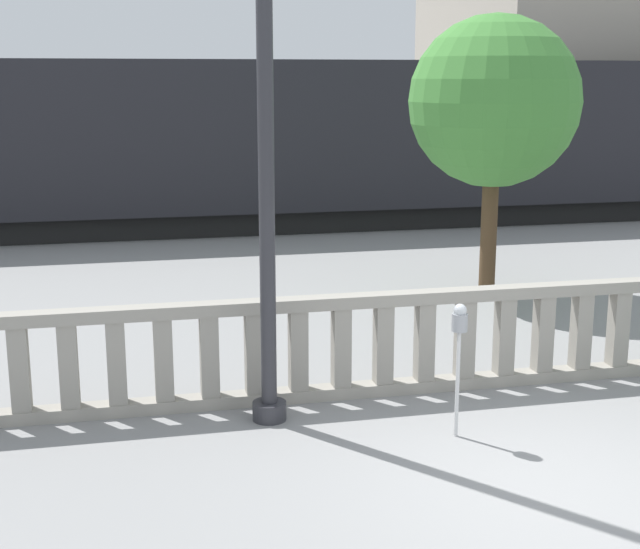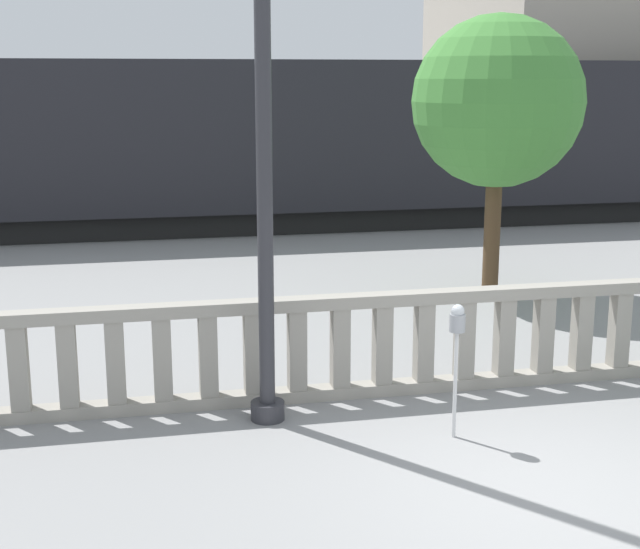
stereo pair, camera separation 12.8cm
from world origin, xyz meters
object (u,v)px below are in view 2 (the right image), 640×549
(parking_meter, at_px, (457,332))
(tree_left, at_px, (498,102))
(lamppost, at_px, (263,106))
(train_near, at_px, (298,142))

(parking_meter, distance_m, tree_left, 6.72)
(parking_meter, bearing_deg, lamppost, 154.27)
(lamppost, xyz_separation_m, tree_left, (4.59, 4.88, -0.13))
(train_near, distance_m, tree_left, 7.71)
(lamppost, height_order, parking_meter, lamppost)
(lamppost, distance_m, parking_meter, 2.98)
(parking_meter, height_order, tree_left, tree_left)
(lamppost, bearing_deg, parking_meter, -25.73)
(lamppost, relative_size, parking_meter, 4.82)
(train_near, xyz_separation_m, tree_left, (1.94, -7.38, 1.13))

